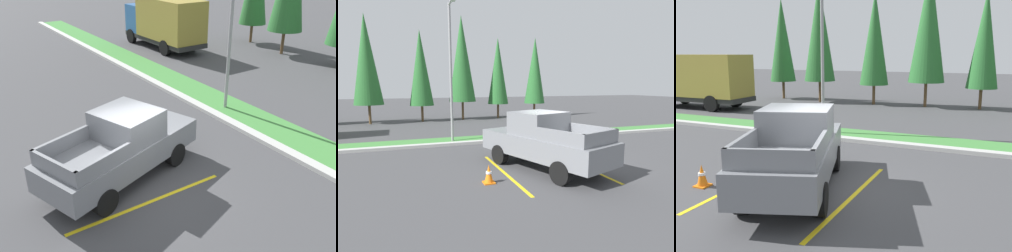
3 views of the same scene
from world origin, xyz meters
The scene contains 9 objects.
ground_plane centered at (0.00, 0.00, 0.00)m, with size 120.00×120.00×0.00m, color #424244.
parking_line_near centered at (-2.32, -0.33, 0.00)m, with size 0.12×4.80×0.01m, color yellow.
parking_line_far centered at (0.78, -0.33, 0.00)m, with size 0.12×4.80×0.01m, color yellow.
curb_strip centered at (0.00, 5.00, 0.07)m, with size 56.00×0.40×0.15m, color #B2B2AD.
grass_median centered at (0.00, 6.10, 0.03)m, with size 56.00×1.80×0.06m, color #42843D.
pickup_truck_main centered at (-0.79, -0.29, 1.04)m, with size 3.51×5.55×2.10m.
cargo_truck_distant centered at (-13.66, 9.58, 1.85)m, with size 6.85×2.61×3.40m.
street_light centered at (-3.13, 5.75, 4.18)m, with size 0.24×1.49×7.25m.
traffic_cone centered at (-3.14, -1.19, 0.29)m, with size 0.36×0.36×0.60m.
Camera 1 is at (7.99, -4.47, 6.36)m, focal length 39.52 mm.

